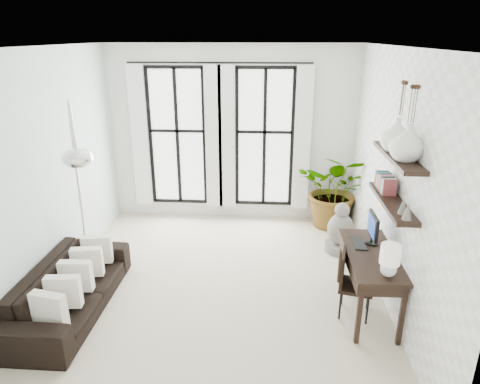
# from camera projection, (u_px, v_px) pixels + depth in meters

# --- Properties ---
(floor) EXTENTS (5.00, 5.00, 0.00)m
(floor) POSITION_uv_depth(u_px,v_px,m) (218.00, 286.00, 6.03)
(floor) COLOR beige
(floor) RESTS_ON ground
(ceiling) EXTENTS (5.00, 5.00, 0.00)m
(ceiling) POSITION_uv_depth(u_px,v_px,m) (213.00, 47.00, 4.92)
(ceiling) COLOR white
(ceiling) RESTS_ON wall_back
(wall_left) EXTENTS (0.00, 5.00, 5.00)m
(wall_left) POSITION_uv_depth(u_px,v_px,m) (46.00, 175.00, 5.61)
(wall_left) COLOR silver
(wall_left) RESTS_ON floor
(wall_right) EXTENTS (0.00, 5.00, 5.00)m
(wall_right) POSITION_uv_depth(u_px,v_px,m) (395.00, 182.00, 5.34)
(wall_right) COLOR white
(wall_right) RESTS_ON floor
(wall_back) EXTENTS (4.50, 0.00, 4.50)m
(wall_back) POSITION_uv_depth(u_px,v_px,m) (232.00, 135.00, 7.82)
(wall_back) COLOR white
(wall_back) RESTS_ON floor
(windows) EXTENTS (3.26, 0.13, 2.65)m
(windows) POSITION_uv_depth(u_px,v_px,m) (220.00, 138.00, 7.78)
(windows) COLOR white
(windows) RESTS_ON wall_back
(wall_shelves) EXTENTS (0.25, 1.30, 0.60)m
(wall_shelves) POSITION_uv_depth(u_px,v_px,m) (393.00, 183.00, 4.93)
(wall_shelves) COLOR black
(wall_shelves) RESTS_ON wall_right
(sofa) EXTENTS (0.87, 2.17, 0.63)m
(sofa) POSITION_uv_depth(u_px,v_px,m) (70.00, 288.00, 5.41)
(sofa) COLOR black
(sofa) RESTS_ON floor
(throw_pillows) EXTENTS (0.40, 1.52, 0.40)m
(throw_pillows) POSITION_uv_depth(u_px,v_px,m) (76.00, 276.00, 5.34)
(throw_pillows) COLOR silver
(throw_pillows) RESTS_ON sofa
(plant) EXTENTS (1.58, 1.49, 1.41)m
(plant) POSITION_uv_depth(u_px,v_px,m) (336.00, 190.00, 7.69)
(plant) COLOR #2D7228
(plant) RESTS_ON floor
(desk) EXTENTS (0.59, 1.39, 1.21)m
(desk) POSITION_uv_depth(u_px,v_px,m) (371.00, 260.00, 5.20)
(desk) COLOR black
(desk) RESTS_ON floor
(desk_chair) EXTENTS (0.49, 0.49, 0.85)m
(desk_chair) POSITION_uv_depth(u_px,v_px,m) (350.00, 280.00, 5.28)
(desk_chair) COLOR black
(desk_chair) RESTS_ON floor
(arc_lamp) EXTENTS (0.77, 1.14, 2.61)m
(arc_lamp) POSITION_uv_depth(u_px,v_px,m) (75.00, 152.00, 5.22)
(arc_lamp) COLOR silver
(arc_lamp) RESTS_ON floor
(buddha) EXTENTS (0.47, 0.47, 0.84)m
(buddha) POSITION_uv_depth(u_px,v_px,m) (340.00, 231.00, 6.88)
(buddha) COLOR slate
(buddha) RESTS_ON floor
(vase_a) EXTENTS (0.37, 0.37, 0.38)m
(vase_a) POSITION_uv_depth(u_px,v_px,m) (407.00, 143.00, 4.47)
(vase_a) COLOR white
(vase_a) RESTS_ON shelf_upper
(vase_b) EXTENTS (0.37, 0.37, 0.38)m
(vase_b) POSITION_uv_depth(u_px,v_px,m) (397.00, 135.00, 4.84)
(vase_b) COLOR white
(vase_b) RESTS_ON shelf_upper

